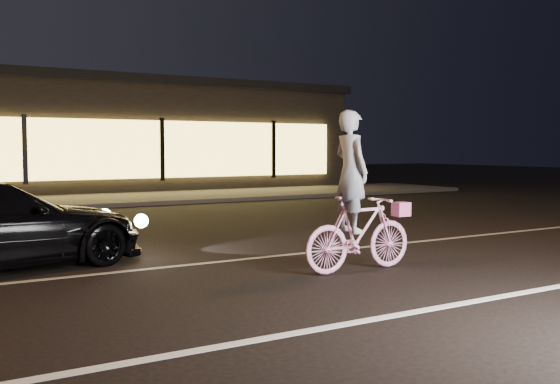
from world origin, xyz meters
TOP-DOWN VIEW (x-y plane):
  - ground at (0.00, 0.00)m, footprint 90.00×90.00m
  - lane_stripe_near at (0.00, -1.50)m, footprint 60.00×0.12m
  - lane_stripe_far at (0.00, 2.00)m, footprint 60.00×0.10m
  - sidewalk at (0.00, 13.00)m, footprint 30.00×4.00m
  - storefront at (0.00, 18.97)m, footprint 25.40×8.42m
  - cyclist at (1.97, 0.45)m, footprint 1.69×0.58m

SIDE VIEW (x-z plane):
  - ground at x=0.00m, z-range 0.00..0.00m
  - lane_stripe_near at x=0.00m, z-range 0.00..0.01m
  - lane_stripe_far at x=0.00m, z-range 0.00..0.01m
  - sidewalk at x=0.00m, z-range 0.00..0.12m
  - cyclist at x=1.97m, z-range -0.31..1.82m
  - storefront at x=0.00m, z-range 0.05..4.25m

